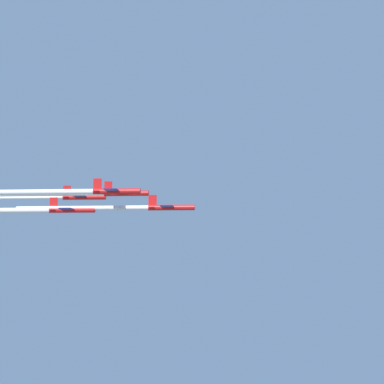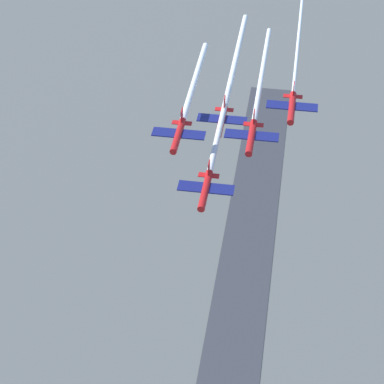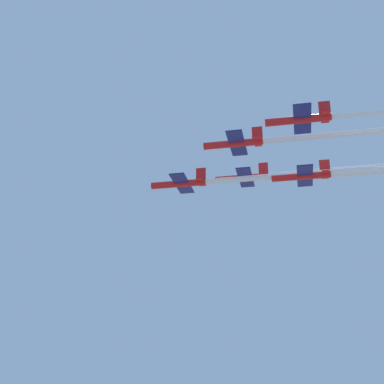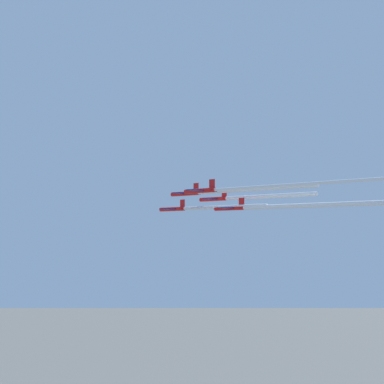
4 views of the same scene
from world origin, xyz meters
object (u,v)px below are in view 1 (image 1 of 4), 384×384
(jet_0, at_px, (170,207))
(jet_3, at_px, (83,197))
(jet_2, at_px, (115,191))
(jet_4, at_px, (70,210))
(jet_1, at_px, (125,193))

(jet_0, distance_m, jet_3, 27.95)
(jet_2, relative_size, jet_4, 1.00)
(jet_1, bearing_deg, jet_4, -59.53)
(jet_1, bearing_deg, jet_2, 0.00)
(jet_1, height_order, jet_3, jet_1)
(jet_3, bearing_deg, jet_4, -0.00)
(jet_0, bearing_deg, jet_4, -90.00)
(jet_1, xyz_separation_m, jet_2, (-13.83, -2.28, -1.04))
(jet_0, relative_size, jet_2, 1.00)
(jet_2, bearing_deg, jet_4, -120.47)
(jet_0, height_order, jet_4, jet_0)
(jet_3, distance_m, jet_4, 14.73)
(jet_2, bearing_deg, jet_1, -180.00)
(jet_0, relative_size, jet_4, 1.00)
(jet_3, bearing_deg, jet_1, 59.53)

